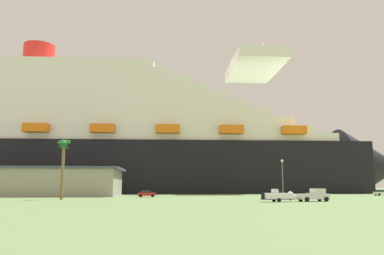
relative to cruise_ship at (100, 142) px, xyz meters
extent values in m
plane|color=#567042|center=(26.47, -36.78, -18.52)|extent=(600.00, 600.00, 0.00)
cube|color=black|center=(3.69, -0.33, -9.58)|extent=(186.02, 49.73, 17.89)
cone|color=black|center=(102.45, -10.12, -8.68)|extent=(28.42, 30.98, 28.59)
cube|color=white|center=(3.69, -0.33, 0.82)|extent=(163.83, 45.03, 2.90)
cube|color=white|center=(0.03, 0.03, 3.72)|extent=(155.08, 44.02, 2.90)
cube|color=white|center=(-3.63, 0.39, 6.62)|extent=(147.77, 42.78, 2.90)
cube|color=white|center=(-7.29, 0.76, 9.53)|extent=(137.85, 41.44, 2.90)
cube|color=white|center=(-10.94, 1.12, 12.43)|extent=(129.72, 40.40, 2.90)
cube|color=white|center=(-14.60, 1.48, 15.33)|extent=(123.71, 39.30, 2.90)
cube|color=white|center=(-18.26, 1.84, 18.23)|extent=(117.99, 38.16, 2.90)
cube|color=white|center=(-21.92, 2.21, 21.14)|extent=(111.69, 36.82, 2.90)
cube|color=white|center=(-25.58, 2.57, 24.04)|extent=(104.84, 35.59, 2.90)
cube|color=white|center=(-29.23, 2.93, 26.94)|extent=(100.71, 34.65, 2.90)
cube|color=white|center=(58.55, -5.77, 30.39)|extent=(21.74, 36.58, 4.00)
cylinder|color=red|center=(-23.75, 2.39, 32.66)|extent=(12.51, 12.51, 8.53)
cylinder|color=silver|center=(62.21, -6.13, 34.39)|extent=(0.80, 0.80, 12.00)
cube|color=orange|center=(-19.28, -14.65, 2.85)|extent=(8.28, 3.97, 2.80)
cube|color=orange|center=(2.06, -16.77, 2.85)|extent=(8.28, 3.97, 2.80)
cube|color=orange|center=(23.40, -18.88, 2.85)|extent=(8.28, 3.97, 2.80)
cube|color=orange|center=(44.73, -21.00, 2.85)|extent=(8.28, 3.97, 2.80)
cube|color=orange|center=(66.07, -23.11, 2.85)|extent=(8.28, 3.97, 2.80)
cube|color=gray|center=(-18.38, -36.95, -15.13)|extent=(54.82, 25.74, 6.79)
cube|color=#3F4759|center=(-18.38, -36.95, -11.43)|extent=(57.01, 26.77, 0.60)
cube|color=silver|center=(42.43, -82.23, -17.67)|extent=(5.79, 2.63, 0.90)
cube|color=silver|center=(43.44, -82.11, -16.77)|extent=(2.21, 2.06, 0.90)
cube|color=#26333F|center=(44.10, -82.04, -16.86)|extent=(0.29, 1.68, 0.63)
cylinder|color=black|center=(44.27, -81.01, -18.12)|extent=(0.83, 0.37, 0.80)
cylinder|color=black|center=(44.50, -83.00, -18.12)|extent=(0.83, 0.37, 0.80)
cylinder|color=black|center=(40.54, -81.44, -18.12)|extent=(0.83, 0.37, 0.80)
cylinder|color=black|center=(40.77, -83.43, -18.12)|extent=(0.83, 0.37, 0.80)
cube|color=#595960|center=(35.78, -82.99, -18.05)|extent=(5.76, 2.25, 0.16)
cube|color=#595960|center=(39.07, -82.61, -18.05)|extent=(1.84, 0.33, 0.10)
cylinder|color=black|center=(35.42, -82.12, -18.20)|extent=(0.66, 0.29, 0.64)
cylinder|color=black|center=(35.63, -83.92, -18.20)|extent=(0.66, 0.29, 0.64)
cube|color=white|center=(35.78, -82.99, -17.52)|extent=(5.27, 2.38, 0.90)
cone|color=white|center=(38.71, -82.66, -17.52)|extent=(1.38, 1.75, 1.63)
cube|color=silver|center=(35.27, -83.05, -16.72)|extent=(0.91, 1.08, 0.70)
cube|color=black|center=(33.05, -83.31, -17.52)|extent=(0.41, 0.54, 1.10)
cylinder|color=brown|center=(-1.98, -65.40, -13.18)|extent=(0.58, 0.58, 10.68)
cone|color=#1E6628|center=(-1.58, -65.36, -7.75)|extent=(0.96, 2.50, 2.19)
cone|color=#1E6628|center=(-1.75, -65.08, -7.75)|extent=(2.34, 1.93, 2.27)
cone|color=#1E6628|center=(-2.00, -65.01, -7.75)|extent=(2.59, 0.83, 1.98)
cone|color=#1E6628|center=(-2.35, -65.26, -7.75)|extent=(1.64, 2.74, 1.55)
cone|color=#1E6628|center=(-2.30, -65.64, -7.75)|extent=(2.11, 2.51, 1.84)
cone|color=#1E6628|center=(-2.00, -65.80, -7.75)|extent=(2.62, 0.84, 1.90)
cone|color=#1E6628|center=(-1.68, -65.67, -7.75)|extent=(2.13, 2.29, 2.19)
sphere|color=#1E6628|center=(-1.98, -65.40, -7.85)|extent=(1.10, 1.10, 1.10)
cylinder|color=slate|center=(44.00, -65.40, -14.62)|extent=(0.20, 0.20, 7.81)
sphere|color=#F9F2CC|center=(44.00, -65.40, -10.46)|extent=(0.56, 0.56, 0.56)
cube|color=white|center=(79.37, -48.74, -17.84)|extent=(4.53, 2.14, 0.70)
cube|color=#1E232D|center=(79.15, -48.72, -17.22)|extent=(2.59, 1.80, 0.55)
cylinder|color=black|center=(78.00, -47.73, -18.19)|extent=(0.68, 0.27, 0.66)
cylinder|color=black|center=(77.85, -49.50, -18.19)|extent=(0.68, 0.27, 0.66)
cube|color=#2D723F|center=(55.32, -57.56, -17.84)|extent=(4.65, 2.67, 0.70)
cube|color=#1E232D|center=(55.10, -57.60, -17.22)|extent=(2.72, 2.13, 0.55)
cylinder|color=black|center=(56.56, -56.36, -18.19)|extent=(0.69, 0.34, 0.66)
cylinder|color=black|center=(56.91, -58.23, -18.19)|extent=(0.69, 0.34, 0.66)
cylinder|color=black|center=(53.72, -56.90, -18.19)|extent=(0.69, 0.34, 0.66)
cylinder|color=black|center=(54.07, -58.76, -18.19)|extent=(0.69, 0.34, 0.66)
cube|color=black|center=(47.09, -52.18, -17.84)|extent=(4.52, 1.87, 0.70)
cube|color=#1E232D|center=(47.31, -52.19, -17.22)|extent=(2.54, 1.66, 0.55)
cylinder|color=black|center=(45.59, -53.05, -18.19)|extent=(0.66, 0.23, 0.66)
cylinder|color=black|center=(45.62, -51.26, -18.19)|extent=(0.66, 0.23, 0.66)
cylinder|color=black|center=(48.55, -53.11, -18.19)|extent=(0.66, 0.23, 0.66)
cylinder|color=black|center=(48.58, -51.32, -18.19)|extent=(0.66, 0.23, 0.66)
cube|color=red|center=(15.32, -52.11, -17.84)|extent=(4.35, 2.13, 0.70)
cube|color=#1E232D|center=(15.11, -52.09, -17.22)|extent=(2.48, 1.82, 0.55)
cylinder|color=black|center=(16.78, -51.29, -18.19)|extent=(0.67, 0.27, 0.66)
cylinder|color=black|center=(16.65, -53.12, -18.19)|extent=(0.67, 0.27, 0.66)
cylinder|color=black|center=(13.99, -51.09, -18.19)|extent=(0.67, 0.27, 0.66)
cylinder|color=black|center=(13.86, -52.92, -18.19)|extent=(0.67, 0.27, 0.66)
camera|label=1|loc=(11.10, -145.33, -15.83)|focal=36.04mm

